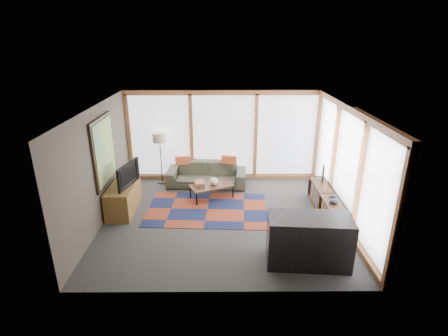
{
  "coord_description": "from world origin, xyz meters",
  "views": [
    {
      "loc": [
        -0.05,
        -7.19,
        3.99
      ],
      "look_at": [
        0.0,
        0.4,
        1.1
      ],
      "focal_mm": 28.0,
      "sensor_mm": 36.0,
      "label": 1
    }
  ],
  "objects_px": {
    "tv_console": "(124,198)",
    "bar_counter": "(309,241)",
    "floor_lamp": "(161,158)",
    "coffee_table": "(212,192)",
    "sofa": "(207,174)",
    "television": "(125,174)",
    "bookshelf": "(327,204)"
  },
  "relations": [
    {
      "from": "television",
      "to": "sofa",
      "type": "bearing_deg",
      "value": -36.53
    },
    {
      "from": "floor_lamp",
      "to": "bookshelf",
      "type": "relative_size",
      "value": 0.69
    },
    {
      "from": "coffee_table",
      "to": "bar_counter",
      "type": "distance_m",
      "value": 3.36
    },
    {
      "from": "sofa",
      "to": "floor_lamp",
      "type": "xyz_separation_m",
      "value": [
        -1.29,
        0.17,
        0.42
      ]
    },
    {
      "from": "coffee_table",
      "to": "bookshelf",
      "type": "distance_m",
      "value": 2.89
    },
    {
      "from": "tv_console",
      "to": "floor_lamp",
      "type": "bearing_deg",
      "value": 69.09
    },
    {
      "from": "bookshelf",
      "to": "bar_counter",
      "type": "relative_size",
      "value": 1.44
    },
    {
      "from": "floor_lamp",
      "to": "sofa",
      "type": "bearing_deg",
      "value": -7.49
    },
    {
      "from": "bar_counter",
      "to": "coffee_table",
      "type": "bearing_deg",
      "value": 128.05
    },
    {
      "from": "television",
      "to": "bar_counter",
      "type": "relative_size",
      "value": 0.66
    },
    {
      "from": "sofa",
      "to": "tv_console",
      "type": "bearing_deg",
      "value": -137.61
    },
    {
      "from": "television",
      "to": "floor_lamp",
      "type": "bearing_deg",
      "value": -4.43
    },
    {
      "from": "coffee_table",
      "to": "bar_counter",
      "type": "relative_size",
      "value": 0.73
    },
    {
      "from": "television",
      "to": "coffee_table",
      "type": "bearing_deg",
      "value": -57.54
    },
    {
      "from": "floor_lamp",
      "to": "coffee_table",
      "type": "bearing_deg",
      "value": -35.26
    },
    {
      "from": "tv_console",
      "to": "bar_counter",
      "type": "bearing_deg",
      "value": -28.13
    },
    {
      "from": "coffee_table",
      "to": "tv_console",
      "type": "distance_m",
      "value": 2.21
    },
    {
      "from": "bookshelf",
      "to": "bar_counter",
      "type": "xyz_separation_m",
      "value": [
        -0.89,
        -1.89,
        0.21
      ]
    },
    {
      "from": "coffee_table",
      "to": "sofa",
      "type": "bearing_deg",
      "value": 100.75
    },
    {
      "from": "coffee_table",
      "to": "bar_counter",
      "type": "xyz_separation_m",
      "value": [
        1.86,
        -2.79,
        0.29
      ]
    },
    {
      "from": "television",
      "to": "bar_counter",
      "type": "bearing_deg",
      "value": -105.06
    },
    {
      "from": "floor_lamp",
      "to": "bar_counter",
      "type": "bearing_deg",
      "value": -49.06
    },
    {
      "from": "floor_lamp",
      "to": "bar_counter",
      "type": "height_order",
      "value": "floor_lamp"
    },
    {
      "from": "tv_console",
      "to": "television",
      "type": "bearing_deg",
      "value": -12.95
    },
    {
      "from": "bookshelf",
      "to": "tv_console",
      "type": "height_order",
      "value": "tv_console"
    },
    {
      "from": "floor_lamp",
      "to": "bar_counter",
      "type": "relative_size",
      "value": 0.99
    },
    {
      "from": "tv_console",
      "to": "television",
      "type": "xyz_separation_m",
      "value": [
        0.1,
        -0.02,
        0.62
      ]
    },
    {
      "from": "floor_lamp",
      "to": "television",
      "type": "bearing_deg",
      "value": -107.84
    },
    {
      "from": "floor_lamp",
      "to": "tv_console",
      "type": "distance_m",
      "value": 1.86
    },
    {
      "from": "tv_console",
      "to": "bar_counter",
      "type": "xyz_separation_m",
      "value": [
        3.96,
        -2.12,
        0.14
      ]
    },
    {
      "from": "sofa",
      "to": "bookshelf",
      "type": "xyz_separation_m",
      "value": [
        2.91,
        -1.75,
        -0.05
      ]
    },
    {
      "from": "sofa",
      "to": "television",
      "type": "distance_m",
      "value": 2.49
    }
  ]
}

